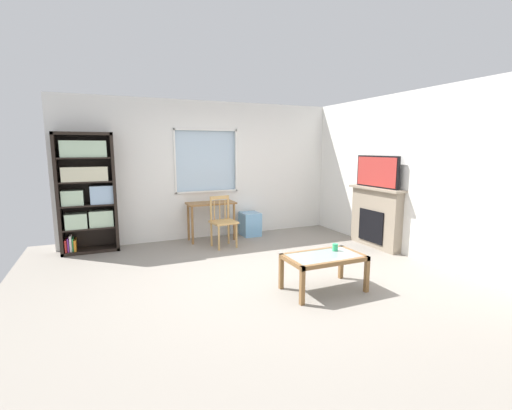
{
  "coord_description": "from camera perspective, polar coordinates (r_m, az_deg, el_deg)",
  "views": [
    {
      "loc": [
        -1.84,
        -4.21,
        1.74
      ],
      "look_at": [
        0.21,
        0.49,
        0.92
      ],
      "focal_mm": 24.79,
      "sensor_mm": 36.0,
      "label": 1
    }
  ],
  "objects": [
    {
      "name": "wall_right",
      "position": [
        6.21,
        23.7,
        4.44
      ],
      "size": [
        0.12,
        5.24,
        2.63
      ],
      "primitive_type": "cube",
      "color": "white",
      "rests_on": "ground"
    },
    {
      "name": "bookshelf",
      "position": [
        6.53,
        -25.63,
        2.27
      ],
      "size": [
        0.9,
        0.38,
        2.0
      ],
      "color": "black",
      "rests_on": "ground"
    },
    {
      "name": "tv",
      "position": [
        6.49,
        18.95,
        5.11
      ],
      "size": [
        0.06,
        0.98,
        0.55
      ],
      "color": "black",
      "rests_on": "fireplace"
    },
    {
      "name": "coffee_table",
      "position": [
        4.45,
        10.89,
        -8.82
      ],
      "size": [
        0.96,
        0.56,
        0.45
      ],
      "color": "#8C9E99",
      "rests_on": "ground"
    },
    {
      "name": "ground",
      "position": [
        4.91,
        0.06,
        -11.73
      ],
      "size": [
        6.29,
        6.04,
        0.02
      ],
      "primitive_type": "cube",
      "color": "gray"
    },
    {
      "name": "plastic_drawer_unit",
      "position": [
        7.12,
        -0.96,
        -3.07
      ],
      "size": [
        0.35,
        0.4,
        0.47
      ],
      "primitive_type": "cube",
      "color": "#72ADDB",
      "rests_on": "ground"
    },
    {
      "name": "desk_under_window",
      "position": [
        6.74,
        -7.27,
        -0.68
      ],
      "size": [
        0.91,
        0.43,
        0.73
      ],
      "color": "olive",
      "rests_on": "ground"
    },
    {
      "name": "sippy_cup",
      "position": [
        4.64,
        12.66,
        -6.66
      ],
      "size": [
        0.07,
        0.07,
        0.09
      ],
      "primitive_type": "cylinder",
      "color": "#33B770",
      "rests_on": "coffee_table"
    },
    {
      "name": "wall_back_with_window",
      "position": [
        6.99,
        -8.28,
        5.42
      ],
      "size": [
        5.29,
        0.15,
        2.63
      ],
      "color": "white",
      "rests_on": "ground"
    },
    {
      "name": "wooden_chair",
      "position": [
        6.3,
        -5.39,
        -2.59
      ],
      "size": [
        0.46,
        0.45,
        0.9
      ],
      "color": "tan",
      "rests_on": "ground"
    },
    {
      "name": "fireplace",
      "position": [
        6.6,
        18.71,
        -1.86
      ],
      "size": [
        0.26,
        1.18,
        1.06
      ],
      "color": "gray",
      "rests_on": "ground"
    }
  ]
}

